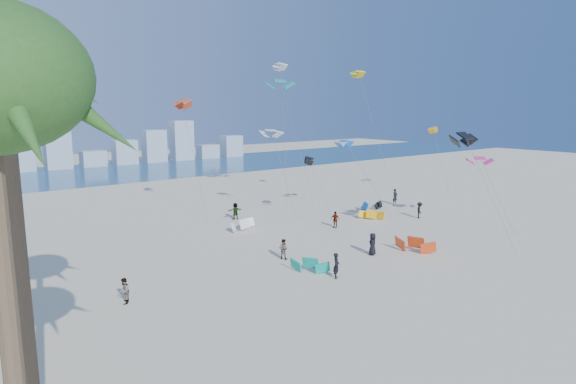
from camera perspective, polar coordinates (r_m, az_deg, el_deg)
ground at (r=27.88m, az=16.28°, el=-14.33°), size 220.00×220.00×0.00m
ocean at (r=89.65m, az=-24.45°, el=1.77°), size 220.00×220.00×0.00m
kitesurfer_near at (r=33.00m, az=5.65°, el=-8.51°), size 0.74×0.73×1.73m
kitesurfer_mid at (r=36.84m, az=-0.55°, el=-6.65°), size 0.86×0.93×1.55m
kitesurfers_far at (r=45.60m, az=4.03°, el=-3.35°), size 36.15×17.68×1.85m
grounded_kites at (r=44.17m, az=6.74°, el=-4.34°), size 22.51×16.65×1.06m
flying_kites at (r=52.43m, az=3.93°, el=9.79°), size 33.62×33.58×17.05m
distant_skyline at (r=98.78m, az=-26.66°, el=4.08°), size 85.00×3.00×8.40m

